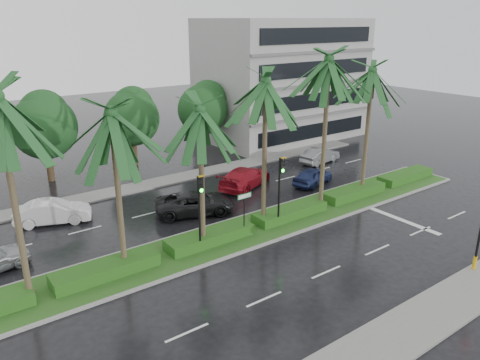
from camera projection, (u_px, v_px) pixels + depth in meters
ground at (263, 237)px, 27.10m from camera, size 120.00×120.00×0.00m
near_sidewalk at (419, 323)px, 19.33m from camera, size 40.00×2.40×0.12m
far_sidewalk at (165, 181)px, 36.20m from camera, size 40.00×2.00×0.12m
median at (252, 229)px, 27.83m from camera, size 36.00×4.00×0.15m
hedge at (252, 224)px, 27.71m from camera, size 35.20×1.40×0.60m
lane_markings at (306, 226)px, 28.47m from camera, size 34.00×13.06×0.01m
palm_row at (235, 98)px, 24.54m from camera, size 26.30×4.20×10.39m
signal_median_left at (200, 202)px, 24.09m from camera, size 0.34×0.42×4.36m
signal_median_right at (281, 181)px, 27.18m from camera, size 0.34×0.42×4.36m
street_sign at (244, 204)px, 26.20m from camera, size 0.95×0.09×2.60m
bg_trees at (139, 111)px, 39.36m from camera, size 33.15×5.40×7.80m
building at (282, 79)px, 48.36m from camera, size 16.00×10.00×12.00m
car_white at (53, 212)px, 28.67m from camera, size 3.02×4.72×1.47m
car_darkgrey at (195, 203)px, 30.08m from camera, size 4.06×5.64×1.43m
car_red at (245, 177)px, 34.85m from camera, size 4.02×5.63×1.51m
car_blue at (313, 176)px, 35.43m from camera, size 2.52×4.18×1.33m
car_grey at (320, 155)px, 40.74m from camera, size 1.95×4.20×1.33m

